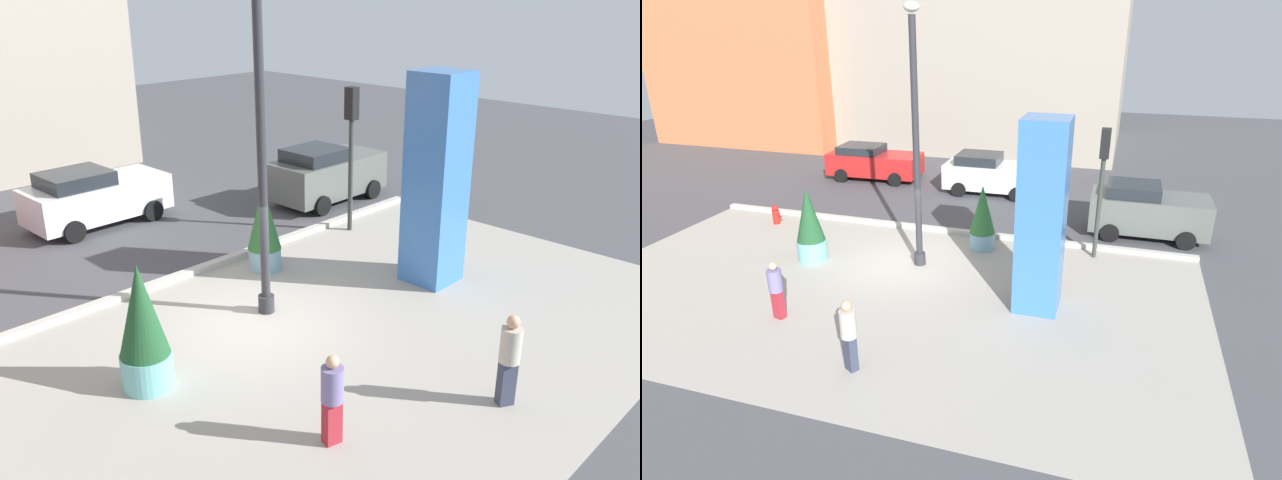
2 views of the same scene
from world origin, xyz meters
The scene contains 14 objects.
ground_plane centered at (0.00, 4.00, 0.00)m, with size 60.00×60.00×0.00m, color #47474C.
plaza_pavement centered at (0.00, -2.00, 0.00)m, with size 18.00×10.00×0.02m, color #9E998E.
curb_strip centered at (0.00, 3.12, 0.08)m, with size 18.00×0.24×0.16m, color #B7B2A8.
lamp_post centered at (0.49, 0.25, 3.74)m, with size 0.44×0.44×7.66m.
art_pillar_blue centered at (4.49, -1.34, 2.54)m, with size 1.16×1.16×5.08m, color #3870BC.
potted_plant_by_pillar centered at (2.04, 2.06, 1.12)m, with size 0.86×0.86×2.23m.
potted_plant_mid_plaza centered at (-2.96, -0.42, 1.18)m, with size 0.93×0.93×2.41m.
fire_hydrant centered at (-6.08, 2.05, 0.37)m, with size 0.36×0.26×0.75m.
traffic_light_corner centered at (5.73, 2.46, 2.86)m, with size 0.28×0.42×4.21m.
car_curb_west centered at (7.31, 4.92, 0.96)m, with size 4.04×2.09×1.90m.
car_intersection centered at (-5.29, 8.87, 0.84)m, with size 4.51×2.23×1.64m.
car_passing_lane centered at (0.74, 8.32, 0.88)m, with size 4.20×2.13×1.75m.
pedestrian_on_sidewalk centered at (1.06, -5.35, 0.96)m, with size 0.49×0.49×1.72m.
pedestrian_crossing centered at (-1.79, -3.90, 0.88)m, with size 0.43×0.43×1.59m.
Camera 2 is at (6.28, -13.95, 7.13)m, focal length 29.70 mm.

